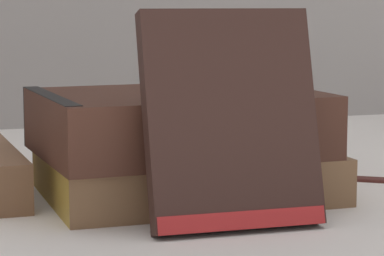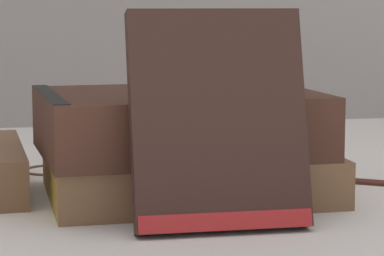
{
  "view_description": "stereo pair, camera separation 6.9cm",
  "coord_description": "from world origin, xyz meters",
  "px_view_note": "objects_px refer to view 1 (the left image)",
  "views": [
    {
      "loc": [
        -0.17,
        -0.66,
        0.15
      ],
      "look_at": [
        0.03,
        -0.01,
        0.06
      ],
      "focal_mm": 85.0,
      "sensor_mm": 36.0,
      "label": 1
    },
    {
      "loc": [
        -0.1,
        -0.68,
        0.15
      ],
      "look_at": [
        0.03,
        -0.01,
        0.06
      ],
      "focal_mm": 85.0,
      "sensor_mm": 36.0,
      "label": 2
    }
  ],
  "objects_px": {
    "book_flat_bottom": "(179,174)",
    "book_flat_top": "(170,122)",
    "pocket_watch": "(244,89)",
    "reading_glasses": "(68,169)",
    "fountain_pen": "(368,176)",
    "book_leaning_front": "(232,127)"
  },
  "relations": [
    {
      "from": "book_flat_bottom",
      "to": "reading_glasses",
      "type": "height_order",
      "value": "book_flat_bottom"
    },
    {
      "from": "pocket_watch",
      "to": "reading_glasses",
      "type": "relative_size",
      "value": 0.46
    },
    {
      "from": "book_leaning_front",
      "to": "reading_glasses",
      "type": "xyz_separation_m",
      "value": [
        -0.07,
        0.23,
        -0.07
      ]
    },
    {
      "from": "book_flat_top",
      "to": "reading_glasses",
      "type": "xyz_separation_m",
      "value": [
        -0.06,
        0.13,
        -0.06
      ]
    },
    {
      "from": "book_leaning_front",
      "to": "pocket_watch",
      "type": "relative_size",
      "value": 2.75
    },
    {
      "from": "book_flat_top",
      "to": "pocket_watch",
      "type": "relative_size",
      "value": 4.09
    },
    {
      "from": "book_flat_bottom",
      "to": "book_flat_top",
      "type": "xyz_separation_m",
      "value": [
        -0.01,
        -0.0,
        0.04
      ]
    },
    {
      "from": "book_flat_top",
      "to": "reading_glasses",
      "type": "bearing_deg",
      "value": 109.29
    },
    {
      "from": "book_flat_bottom",
      "to": "reading_glasses",
      "type": "relative_size",
      "value": 1.9
    },
    {
      "from": "book_flat_bottom",
      "to": "reading_glasses",
      "type": "xyz_separation_m",
      "value": [
        -0.07,
        0.13,
        -0.02
      ]
    },
    {
      "from": "pocket_watch",
      "to": "reading_glasses",
      "type": "xyz_separation_m",
      "value": [
        -0.11,
        0.16,
        -0.08
      ]
    },
    {
      "from": "book_leaning_front",
      "to": "pocket_watch",
      "type": "height_order",
      "value": "book_leaning_front"
    },
    {
      "from": "book_flat_top",
      "to": "book_leaning_front",
      "type": "height_order",
      "value": "book_leaning_front"
    },
    {
      "from": "fountain_pen",
      "to": "book_leaning_front",
      "type": "bearing_deg",
      "value": -111.75
    },
    {
      "from": "book_flat_bottom",
      "to": "book_leaning_front",
      "type": "relative_size",
      "value": 1.49
    },
    {
      "from": "pocket_watch",
      "to": "reading_glasses",
      "type": "height_order",
      "value": "pocket_watch"
    },
    {
      "from": "book_flat_bottom",
      "to": "book_leaning_front",
      "type": "height_order",
      "value": "book_leaning_front"
    },
    {
      "from": "reading_glasses",
      "to": "book_flat_bottom",
      "type": "bearing_deg",
      "value": -69.49
    },
    {
      "from": "book_leaning_front",
      "to": "reading_glasses",
      "type": "relative_size",
      "value": 1.27
    },
    {
      "from": "pocket_watch",
      "to": "reading_glasses",
      "type": "bearing_deg",
      "value": 124.6
    },
    {
      "from": "book_leaning_front",
      "to": "fountain_pen",
      "type": "bearing_deg",
      "value": 34.6
    },
    {
      "from": "book_flat_bottom",
      "to": "book_flat_top",
      "type": "bearing_deg",
      "value": -156.25
    }
  ]
}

